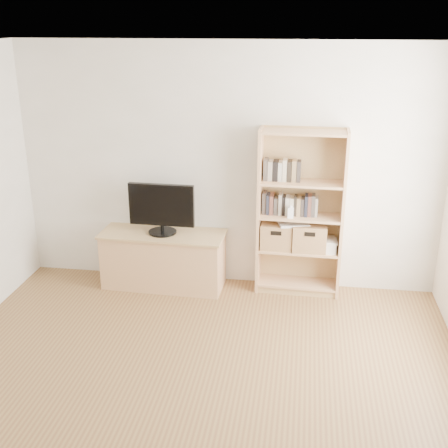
% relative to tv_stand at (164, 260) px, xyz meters
% --- Properties ---
extents(floor, '(4.50, 5.00, 0.01)m').
position_rel_tv_stand_xyz_m(floor, '(0.67, -2.26, -0.30)').
color(floor, brown).
rests_on(floor, ground).
extents(back_wall, '(4.50, 0.02, 2.60)m').
position_rel_tv_stand_xyz_m(back_wall, '(0.67, 0.24, 1.00)').
color(back_wall, silver).
rests_on(back_wall, floor).
extents(ceiling, '(4.50, 5.00, 0.01)m').
position_rel_tv_stand_xyz_m(ceiling, '(0.67, -2.26, 2.30)').
color(ceiling, white).
rests_on(ceiling, back_wall).
extents(tv_stand, '(1.32, 0.53, 0.60)m').
position_rel_tv_stand_xyz_m(tv_stand, '(0.00, 0.00, 0.00)').
color(tv_stand, tan).
rests_on(tv_stand, floor).
extents(bookshelf, '(0.89, 0.34, 1.77)m').
position_rel_tv_stand_xyz_m(bookshelf, '(1.46, 0.09, 0.59)').
color(bookshelf, tan).
rests_on(bookshelf, floor).
extents(television, '(0.71, 0.07, 0.55)m').
position_rel_tv_stand_xyz_m(television, '(0.00, 0.00, 0.60)').
color(television, black).
rests_on(television, tv_stand).
extents(books_row_mid, '(0.78, 0.19, 0.21)m').
position_rel_tv_stand_xyz_m(books_row_mid, '(1.46, 0.11, 0.67)').
color(books_row_mid, '#372F2D').
rests_on(books_row_mid, bookshelf).
extents(books_row_upper, '(0.35, 0.13, 0.19)m').
position_rel_tv_stand_xyz_m(books_row_upper, '(1.26, 0.11, 1.02)').
color(books_row_upper, '#372F2D').
rests_on(books_row_upper, bookshelf).
extents(baby_monitor, '(0.07, 0.05, 0.11)m').
position_rel_tv_stand_xyz_m(baby_monitor, '(1.36, -0.01, 0.62)').
color(baby_monitor, white).
rests_on(baby_monitor, bookshelf).
extents(basket_left, '(0.33, 0.27, 0.27)m').
position_rel_tv_stand_xyz_m(basket_left, '(1.22, 0.09, 0.33)').
color(basket_left, '#936842').
rests_on(basket_left, bookshelf).
extents(basket_right, '(0.35, 0.29, 0.29)m').
position_rel_tv_stand_xyz_m(basket_right, '(1.57, 0.08, 0.34)').
color(basket_right, '#936842').
rests_on(basket_right, bookshelf).
extents(laptop, '(0.35, 0.29, 0.02)m').
position_rel_tv_stand_xyz_m(laptop, '(1.39, 0.08, 0.48)').
color(laptop, silver).
rests_on(laptop, basket_left).
extents(magazine_stack, '(0.16, 0.24, 0.11)m').
position_rel_tv_stand_xyz_m(magazine_stack, '(1.76, 0.07, 0.25)').
color(magazine_stack, beige).
rests_on(magazine_stack, bookshelf).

